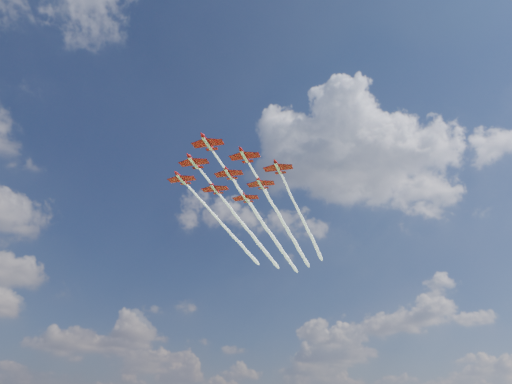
# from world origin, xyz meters

# --- Properties ---
(jet_lead) EXTENTS (87.99, 66.66, 2.44)m
(jet_lead) POSITION_xyz_m (26.02, 19.57, 83.76)
(jet_lead) COLOR #B1090C
(jet_row2_port) EXTENTS (87.99, 66.66, 2.44)m
(jet_row2_port) POSITION_xyz_m (37.94, 19.14, 83.76)
(jet_row2_port) COLOR #B1090C
(jet_row2_starb) EXTENTS (87.99, 66.66, 2.44)m
(jet_row2_starb) POSITION_xyz_m (28.96, 31.12, 83.76)
(jet_row2_starb) COLOR #B1090C
(jet_row3_port) EXTENTS (87.99, 66.66, 2.44)m
(jet_row3_port) POSITION_xyz_m (49.85, 18.72, 83.76)
(jet_row3_port) COLOR #B1090C
(jet_row3_centre) EXTENTS (87.99, 66.66, 2.44)m
(jet_row3_centre) POSITION_xyz_m (40.88, 30.70, 83.76)
(jet_row3_centre) COLOR #B1090C
(jet_row3_starb) EXTENTS (87.99, 66.66, 2.44)m
(jet_row3_starb) POSITION_xyz_m (31.90, 42.68, 83.76)
(jet_row3_starb) COLOR #B1090C
(jet_row4_port) EXTENTS (87.99, 66.66, 2.44)m
(jet_row4_port) POSITION_xyz_m (52.80, 30.28, 83.76)
(jet_row4_port) COLOR #B1090C
(jet_row4_starb) EXTENTS (87.99, 66.66, 2.44)m
(jet_row4_starb) POSITION_xyz_m (43.82, 42.26, 83.76)
(jet_row4_starb) COLOR #B1090C
(jet_tail) EXTENTS (87.99, 66.66, 2.44)m
(jet_tail) POSITION_xyz_m (55.74, 41.84, 83.76)
(jet_tail) COLOR #B1090C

